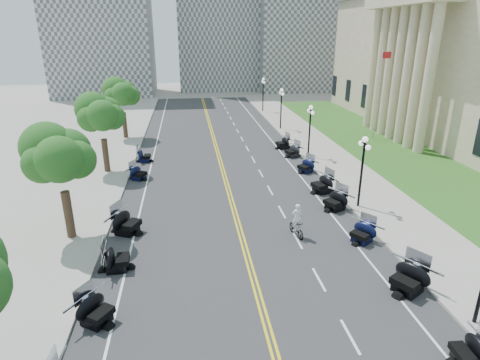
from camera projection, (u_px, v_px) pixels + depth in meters
name	position (u px, v px, depth m)	size (l,w,h in m)	color
ground	(244.00, 244.00, 23.16)	(160.00, 160.00, 0.00)	gray
road	(226.00, 183.00, 32.46)	(16.00, 90.00, 0.01)	#333335
centerline_yellow_a	(225.00, 183.00, 32.44)	(0.12, 90.00, 0.00)	yellow
centerline_yellow_b	(228.00, 183.00, 32.47)	(0.12, 90.00, 0.00)	yellow
edge_line_north	(303.00, 180.00, 33.24)	(0.12, 90.00, 0.00)	white
edge_line_south	(146.00, 187.00, 31.66)	(0.12, 90.00, 0.00)	white
lane_dash_4	(350.00, 336.00, 16.11)	(0.12, 2.00, 0.00)	white
lane_dash_5	(319.00, 279.00, 19.83)	(0.12, 2.00, 0.00)	white
lane_dash_6	(297.00, 240.00, 23.55)	(0.12, 2.00, 0.00)	white
lane_dash_7	(282.00, 212.00, 27.27)	(0.12, 2.00, 0.00)	white
lane_dash_8	(270.00, 190.00, 30.99)	(0.12, 2.00, 0.00)	white
lane_dash_9	(261.00, 173.00, 34.71)	(0.12, 2.00, 0.00)	white
lane_dash_10	(253.00, 160.00, 38.43)	(0.12, 2.00, 0.00)	white
lane_dash_11	(247.00, 148.00, 42.14)	(0.12, 2.00, 0.00)	white
lane_dash_12	(242.00, 139.00, 45.86)	(0.12, 2.00, 0.00)	white
lane_dash_13	(238.00, 131.00, 49.58)	(0.12, 2.00, 0.00)	white
lane_dash_14	(234.00, 124.00, 53.30)	(0.12, 2.00, 0.00)	white
lane_dash_15	(231.00, 118.00, 57.02)	(0.12, 2.00, 0.00)	white
lane_dash_16	(228.00, 113.00, 60.74)	(0.12, 2.00, 0.00)	white
lane_dash_17	(225.00, 108.00, 64.46)	(0.12, 2.00, 0.00)	white
lane_dash_18	(223.00, 104.00, 68.18)	(0.12, 2.00, 0.00)	white
lane_dash_19	(221.00, 100.00, 71.89)	(0.12, 2.00, 0.00)	white
sidewalk_north	(350.00, 177.00, 33.72)	(5.00, 90.00, 0.15)	#9E9991
sidewalk_south	(92.00, 189.00, 31.14)	(5.00, 90.00, 0.15)	#9E9991
lawn	(385.00, 148.00, 42.03)	(9.00, 60.00, 0.10)	#356023
distant_block_a	(101.00, 23.00, 74.07)	(18.00, 14.00, 26.00)	gray
distant_block_b	(217.00, 14.00, 81.66)	(16.00, 12.00, 30.00)	gray
distant_block_c	(305.00, 35.00, 82.48)	(20.00, 14.00, 22.00)	gray
street_lamp_2	(362.00, 173.00, 27.04)	(0.50, 1.20, 4.90)	black
street_lamp_3	(310.00, 131.00, 38.19)	(0.50, 1.20, 4.90)	black
street_lamp_4	(281.00, 109.00, 49.35)	(0.50, 1.20, 4.90)	black
street_lamp_5	(263.00, 95.00, 60.50)	(0.50, 1.20, 4.90)	black
flagpole	(378.00, 95.00, 44.09)	(1.10, 0.20, 10.00)	silver
tree_2	(60.00, 162.00, 22.14)	(4.80, 4.80, 9.20)	#235619
tree_3	(101.00, 119.00, 33.29)	(4.80, 4.80, 9.20)	#235619
tree_4	(122.00, 97.00, 44.45)	(4.80, 4.80, 9.20)	#235619
motorcycle_n_3	(470.00, 350.00, 14.61)	(1.78, 1.78, 1.24)	black
motorcycle_n_4	(409.00, 277.00, 18.68)	(2.21, 2.21, 1.55)	black
motorcycle_n_5	(363.00, 232.00, 23.19)	(1.85, 1.85, 1.30)	black
motorcycle_n_6	(335.00, 200.00, 27.42)	(2.05, 2.05, 1.43)	black
motorcycle_n_7	(322.00, 183.00, 30.35)	(2.14, 2.14, 1.50)	black
motorcycle_n_8	(306.00, 165.00, 34.77)	(1.84, 1.84, 1.29)	black
motorcycle_n_9	(293.00, 150.00, 39.08)	(1.89, 1.89, 1.33)	black
motorcycle_n_10	(283.00, 142.00, 41.90)	(1.93, 1.93, 1.35)	black
motorcycle_s_4	(95.00, 309.00, 16.67)	(1.95, 1.95, 1.36)	black
motorcycle_s_5	(116.00, 258.00, 20.43)	(1.99, 1.99, 1.39)	black
motorcycle_s_6	(126.00, 221.00, 24.15)	(2.23, 2.23, 1.56)	black
motorcycle_s_8	(138.00, 172.00, 33.07)	(1.80, 1.80, 1.26)	black
motorcycle_s_9	(144.00, 155.00, 37.59)	(1.88, 1.88, 1.32)	black
bicycle	(296.00, 229.00, 23.86)	(0.48, 1.70, 1.02)	#A51414
cyclist_rider	(298.00, 207.00, 23.38)	(0.64, 0.42, 1.76)	white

